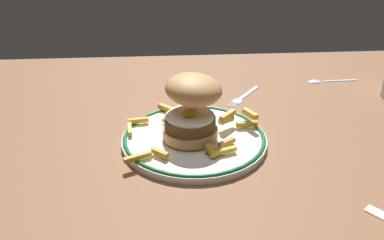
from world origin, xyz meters
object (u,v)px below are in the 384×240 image
at_px(dinner_plate, 192,138).
at_px(fork, 244,96).
at_px(burger, 192,105).
at_px(spoon, 320,80).

distance_m(dinner_plate, fork, 0.24).
height_order(dinner_plate, fork, dinner_plate).
distance_m(burger, fork, 0.25).
bearing_deg(dinner_plate, fork, 55.49).
distance_m(fork, spoon, 0.23).
bearing_deg(spoon, burger, -142.26).
bearing_deg(dinner_plate, burger, 88.70).
height_order(dinner_plate, spoon, dinner_plate).
height_order(fork, spoon, spoon).
bearing_deg(burger, dinner_plate, -91.30).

